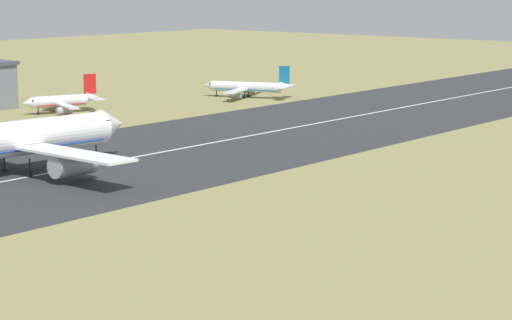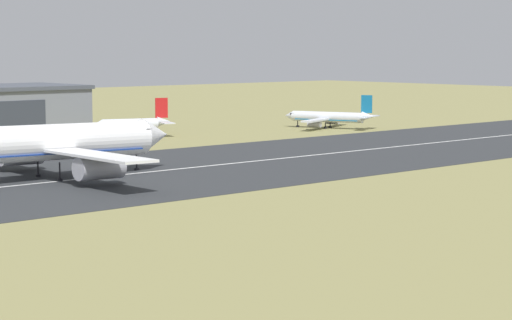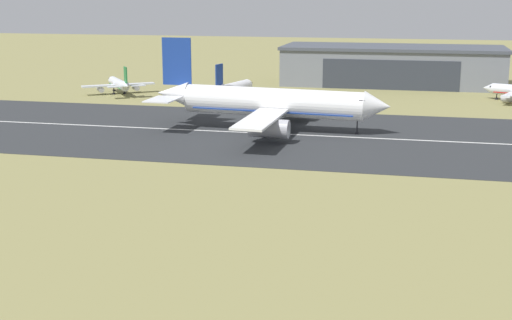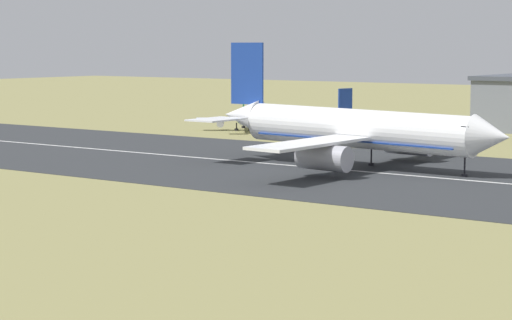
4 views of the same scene
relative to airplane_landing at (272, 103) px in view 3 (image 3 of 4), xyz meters
name	(u,v)px [view 3 (image 3 of 4)]	position (x,y,z in m)	size (l,w,h in m)	color
ground_plane	(257,241)	(11.77, -63.83, -5.51)	(718.46, 718.46, 0.00)	olive
runway_strip	(328,136)	(11.77, -3.43, -5.48)	(478.46, 54.74, 0.06)	#2B2D30
runway_centreline	(328,136)	(11.77, -3.43, -5.44)	(430.62, 0.70, 0.01)	silver
hangar_building	(392,65)	(19.91, 78.61, 0.21)	(64.32, 25.17, 11.39)	slate
airplane_landing	(272,103)	(0.00, 0.00, 0.00)	(47.43, 49.30, 18.03)	white
airplane_parked_west	(234,89)	(-17.42, 36.75, -2.47)	(19.67, 21.05, 9.99)	white
airplane_parked_east	(119,84)	(-50.80, 41.30, -2.76)	(18.66, 19.41, 8.14)	silver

